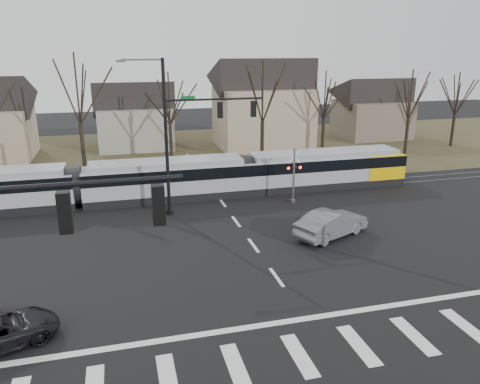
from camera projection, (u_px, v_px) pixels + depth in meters
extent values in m
plane|color=black|center=(291.00, 297.00, 21.08)|extent=(140.00, 140.00, 0.00)
cube|color=#38331E|center=(186.00, 152.00, 50.64)|extent=(140.00, 28.00, 0.01)
cube|color=silver|center=(168.00, 378.00, 15.92)|extent=(0.60, 2.60, 0.01)
cube|color=silver|center=(236.00, 366.00, 16.50)|extent=(0.60, 2.60, 0.01)
cube|color=silver|center=(299.00, 355.00, 17.09)|extent=(0.60, 2.60, 0.01)
cube|color=silver|center=(359.00, 345.00, 17.68)|extent=(0.60, 2.60, 0.01)
cube|color=silver|center=(414.00, 335.00, 18.27)|extent=(0.60, 2.60, 0.01)
cube|color=silver|center=(466.00, 326.00, 18.86)|extent=(0.60, 2.60, 0.01)
cube|color=silver|center=(307.00, 318.00, 19.42)|extent=(28.00, 0.35, 0.01)
cube|color=silver|center=(277.00, 277.00, 22.93)|extent=(0.18, 2.00, 0.01)
cube|color=silver|center=(253.00, 245.00, 26.62)|extent=(0.18, 2.00, 0.01)
cube|color=silver|center=(236.00, 221.00, 30.32)|extent=(0.18, 2.00, 0.01)
cube|color=silver|center=(222.00, 203.00, 34.02)|extent=(0.18, 2.00, 0.01)
cube|color=silver|center=(211.00, 187.00, 37.71)|extent=(0.18, 2.00, 0.01)
cube|color=silver|center=(202.00, 175.00, 41.41)|extent=(0.18, 2.00, 0.01)
cube|color=silver|center=(195.00, 165.00, 45.10)|extent=(0.18, 2.00, 0.01)
cube|color=silver|center=(189.00, 156.00, 48.80)|extent=(0.18, 2.00, 0.01)
cube|color=#59595E|center=(219.00, 198.00, 35.02)|extent=(90.00, 0.12, 0.06)
cube|color=#59595E|center=(215.00, 192.00, 36.32)|extent=(90.00, 0.12, 0.06)
cube|color=gray|center=(167.00, 180.00, 34.53)|extent=(12.05, 2.81, 2.93)
cube|color=black|center=(167.00, 172.00, 34.35)|extent=(12.07, 2.85, 0.85)
cube|color=gray|center=(324.00, 169.00, 37.60)|extent=(13.05, 2.81, 2.93)
cube|color=black|center=(324.00, 162.00, 37.43)|extent=(13.07, 2.85, 0.85)
cube|color=#F2BC07|center=(379.00, 164.00, 38.78)|extent=(3.21, 2.87, 1.96)
imported|color=slate|center=(331.00, 223.00, 27.74)|extent=(5.37, 6.16, 1.61)
cylinder|color=black|center=(47.00, 186.00, 11.16)|extent=(6.50, 0.14, 0.14)
cube|color=black|center=(65.00, 212.00, 11.45)|extent=(0.32, 0.32, 1.05)
sphere|color=#FF0C07|center=(63.00, 200.00, 11.35)|extent=(0.22, 0.22, 0.22)
cube|color=black|center=(158.00, 205.00, 12.00)|extent=(0.32, 0.32, 1.05)
sphere|color=#FF0C07|center=(158.00, 193.00, 11.91)|extent=(0.22, 0.22, 0.22)
cylinder|color=black|center=(166.00, 140.00, 30.15)|extent=(0.22, 0.22, 10.20)
cylinder|color=black|center=(170.00, 212.00, 31.61)|extent=(0.44, 0.44, 0.30)
cylinder|color=black|center=(215.00, 99.00, 30.21)|extent=(6.50, 0.14, 0.14)
cube|color=#0C5926|center=(188.00, 98.00, 29.74)|extent=(0.90, 0.03, 0.22)
cube|color=black|center=(220.00, 110.00, 30.50)|extent=(0.32, 0.32, 1.05)
sphere|color=#FF0C07|center=(220.00, 105.00, 30.40)|extent=(0.22, 0.22, 0.22)
cube|color=black|center=(253.00, 109.00, 31.06)|extent=(0.32, 0.32, 1.05)
sphere|color=#FF0C07|center=(253.00, 104.00, 30.96)|extent=(0.22, 0.22, 0.22)
cube|color=#59595B|center=(121.00, 61.00, 28.09)|extent=(0.55, 0.22, 0.14)
cylinder|color=#59595B|center=(294.00, 176.00, 33.55)|extent=(0.14, 0.14, 4.00)
cylinder|color=#59595B|center=(293.00, 201.00, 34.10)|extent=(0.36, 0.36, 0.20)
cube|color=silver|center=(294.00, 157.00, 33.13)|extent=(0.95, 0.04, 0.95)
cube|color=silver|center=(294.00, 157.00, 33.13)|extent=(0.95, 0.04, 0.95)
cube|color=black|center=(294.00, 168.00, 33.37)|extent=(1.00, 0.10, 0.12)
sphere|color=#FF0C07|center=(288.00, 168.00, 33.19)|extent=(0.18, 0.18, 0.18)
sphere|color=#FF0C07|center=(300.00, 167.00, 33.41)|extent=(0.18, 0.18, 0.18)
cube|color=gray|center=(135.00, 128.00, 52.46)|extent=(8.00, 7.00, 4.50)
cube|color=gray|center=(262.00, 118.00, 52.82)|extent=(10.00, 8.00, 6.50)
cube|color=brown|center=(372.00, 119.00, 58.64)|extent=(8.00, 7.00, 4.50)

